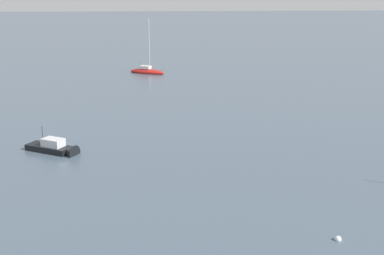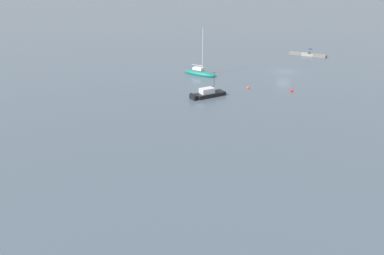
# 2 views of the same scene
# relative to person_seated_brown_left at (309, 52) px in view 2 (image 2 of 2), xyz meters

# --- Properties ---
(ground_plane) EXTENTS (500.00, 500.00, 0.00)m
(ground_plane) POSITION_rel_person_seated_brown_left_xyz_m (0.40, 17.17, -0.83)
(ground_plane) COLOR #475666
(seawall_pier) EXTENTS (8.43, 1.45, 0.57)m
(seawall_pier) POSITION_rel_person_seated_brown_left_xyz_m (0.40, -0.20, -0.54)
(seawall_pier) COLOR slate
(seawall_pier) RESTS_ON ground_plane
(person_seated_brown_left) EXTENTS (0.41, 0.62, 0.73)m
(person_seated_brown_left) POSITION_rel_person_seated_brown_left_xyz_m (0.00, 0.00, 0.00)
(person_seated_brown_left) COLOR #1E2333
(person_seated_brown_left) RESTS_ON seawall_pier
(umbrella_open_navy) EXTENTS (1.24, 1.24, 1.27)m
(umbrella_open_navy) POSITION_rel_person_seated_brown_left_xyz_m (0.00, -0.18, 0.85)
(umbrella_open_navy) COLOR black
(umbrella_open_navy) RESTS_ON seawall_pier
(sailboat_teal_near) EXTENTS (7.11, 2.50, 9.09)m
(sailboat_teal_near) POSITION_rel_person_seated_brown_left_xyz_m (13.47, 27.89, -0.49)
(sailboat_teal_near) COLOR #197266
(sailboat_teal_near) RESTS_ON ground_plane
(motorboat_black_near) EXTENTS (4.31, 5.88, 3.22)m
(motorboat_black_near) POSITION_rel_person_seated_brown_left_xyz_m (5.95, 39.49, -0.49)
(motorboat_black_near) COLOR black
(motorboat_black_near) RESTS_ON ground_plane
(mooring_buoy_near) EXTENTS (0.49, 0.49, 0.49)m
(mooring_buoy_near) POSITION_rel_person_seated_brown_left_xyz_m (-4.76, 29.58, -0.74)
(mooring_buoy_near) COLOR red
(mooring_buoy_near) RESTS_ON ground_plane
(mooring_buoy_mid) EXTENTS (0.48, 0.48, 0.48)m
(mooring_buoy_mid) POSITION_rel_person_seated_brown_left_xyz_m (2.06, 31.49, -0.74)
(mooring_buoy_mid) COLOR #EA5914
(mooring_buoy_mid) RESTS_ON ground_plane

